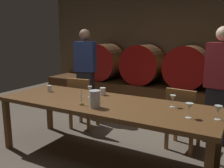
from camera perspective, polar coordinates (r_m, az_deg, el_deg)
ground_plane at (r=3.44m, az=-1.94°, el=-15.89°), size 8.60×8.60×0.00m
back_wall at (r=5.92m, az=13.84°, el=8.39°), size 6.61×0.24×2.60m
barrel_shelf at (r=5.55m, az=11.78°, el=-2.73°), size 5.95×0.90×0.49m
wine_barrel_far_left at (r=6.04m, az=-1.71°, el=5.21°), size 0.88×0.77×0.88m
wine_barrel_center_left at (r=5.58m, az=7.40°, el=4.62°), size 0.88×0.77×0.88m
wine_barrel_center_right at (r=5.30m, az=17.27°, el=3.84°), size 0.88×0.77×0.88m
dining_table at (r=3.08m, az=-2.03°, el=-5.28°), size 2.80×0.95×0.75m
chair_left at (r=4.14m, az=-7.02°, el=-3.90°), size 0.44×0.44×0.88m
chair_right at (r=3.48m, az=16.07°, el=-7.23°), size 0.44×0.44×0.88m
guest_left at (r=4.74m, az=-6.19°, el=2.68°), size 0.43×0.33×1.68m
guest_right at (r=3.81m, az=23.73°, el=-0.27°), size 0.42×0.31×1.69m
candle_center at (r=2.93m, az=-7.12°, el=-3.88°), size 0.05×0.05×0.19m
pitcher at (r=2.81m, az=-4.03°, el=-3.52°), size 0.13×0.13×0.20m
wine_glass_far_left at (r=3.28m, az=-5.19°, el=-1.22°), size 0.06×0.06×0.15m
wine_glass_center_left at (r=2.90m, az=13.99°, el=-3.25°), size 0.07×0.07×0.14m
wine_glass_center_right at (r=2.57m, az=17.56°, el=-5.11°), size 0.08×0.08×0.15m
wine_glass_far_right at (r=2.62m, az=23.53°, el=-5.53°), size 0.08×0.08×0.14m
cup_left at (r=3.70m, az=-14.40°, el=-1.05°), size 0.07×0.07×0.09m
cup_right at (r=3.39m, az=-2.16°, el=-1.73°), size 0.08×0.08×0.10m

